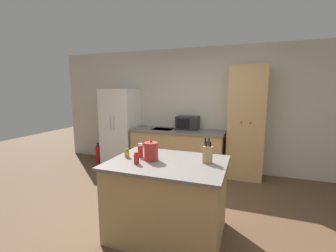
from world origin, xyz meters
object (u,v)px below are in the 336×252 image
(refrigerator, at_px, (121,127))
(spice_bottle_tall_dark, at_px, (127,153))
(spice_bottle_amber_oil, at_px, (140,151))
(fire_extinguisher, at_px, (98,154))
(kettle, at_px, (151,151))
(pantry_cabinet, at_px, (246,123))
(microwave, at_px, (187,123))
(knife_block, at_px, (208,154))
(spice_bottle_short_red, at_px, (136,158))

(refrigerator, height_order, spice_bottle_tall_dark, refrigerator)
(spice_bottle_amber_oil, xyz_separation_m, fire_extinguisher, (-2.09, 1.90, -0.77))
(refrigerator, distance_m, spice_bottle_amber_oil, 2.59)
(refrigerator, distance_m, kettle, 2.75)
(spice_bottle_amber_oil, height_order, fire_extinguisher, spice_bottle_amber_oil)
(refrigerator, relative_size, pantry_cabinet, 0.80)
(refrigerator, relative_size, microwave, 3.78)
(kettle, relative_size, fire_extinguisher, 0.49)
(refrigerator, relative_size, knife_block, 6.07)
(kettle, bearing_deg, spice_bottle_tall_dark, 178.86)
(refrigerator, height_order, knife_block, refrigerator)
(microwave, bearing_deg, fire_extinguisher, -171.43)
(spice_bottle_amber_oil, relative_size, fire_extinguisher, 0.36)
(pantry_cabinet, relative_size, fire_extinguisher, 4.51)
(pantry_cabinet, distance_m, microwave, 1.18)
(knife_block, xyz_separation_m, spice_bottle_short_red, (-0.73, -0.30, -0.04))
(knife_block, distance_m, spice_bottle_tall_dark, 0.97)
(refrigerator, height_order, microwave, refrigerator)
(microwave, bearing_deg, kettle, -85.63)
(pantry_cabinet, height_order, fire_extinguisher, pantry_cabinet)
(pantry_cabinet, xyz_separation_m, spice_bottle_short_red, (-1.10, -2.40, -0.12))
(refrigerator, height_order, spice_bottle_amber_oil, refrigerator)
(spice_bottle_amber_oil, bearing_deg, fire_extinguisher, 137.70)
(pantry_cabinet, distance_m, kettle, 2.44)
(pantry_cabinet, bearing_deg, fire_extinguisher, -175.58)
(knife_block, height_order, fire_extinguisher, knife_block)
(fire_extinguisher, bearing_deg, spice_bottle_amber_oil, -42.30)
(refrigerator, xyz_separation_m, microwave, (1.55, 0.15, 0.16))
(knife_block, bearing_deg, spice_bottle_amber_oil, -176.12)
(microwave, height_order, spice_bottle_amber_oil, microwave)
(pantry_cabinet, bearing_deg, kettle, -114.24)
(spice_bottle_short_red, xyz_separation_m, kettle, (0.10, 0.17, 0.04))
(refrigerator, distance_m, knife_block, 3.11)
(refrigerator, relative_size, fire_extinguisher, 3.62)
(refrigerator, bearing_deg, spice_bottle_tall_dark, -56.76)
(refrigerator, relative_size, kettle, 7.37)
(kettle, bearing_deg, knife_block, 10.96)
(knife_block, bearing_deg, microwave, 110.51)
(microwave, xyz_separation_m, spice_bottle_short_red, (0.07, -2.46, -0.06))
(microwave, relative_size, spice_bottle_tall_dark, 4.43)
(knife_block, bearing_deg, kettle, -169.04)
(knife_block, bearing_deg, fire_extinguisher, 147.47)
(knife_block, bearing_deg, spice_bottle_tall_dark, -173.07)
(pantry_cabinet, xyz_separation_m, knife_block, (-0.37, -2.10, -0.08))
(spice_bottle_amber_oil, bearing_deg, refrigerator, 126.80)
(kettle, bearing_deg, microwave, 94.37)
(kettle, distance_m, fire_extinguisher, 3.11)
(spice_bottle_tall_dark, bearing_deg, fire_extinguisher, 134.64)
(knife_block, bearing_deg, pantry_cabinet, 80.09)
(microwave, height_order, kettle, microwave)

